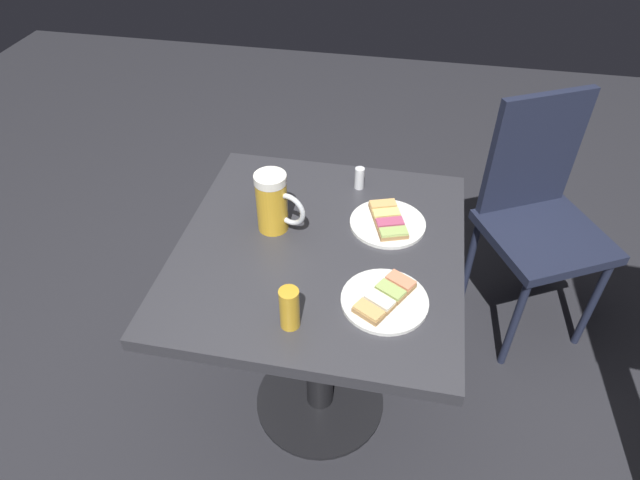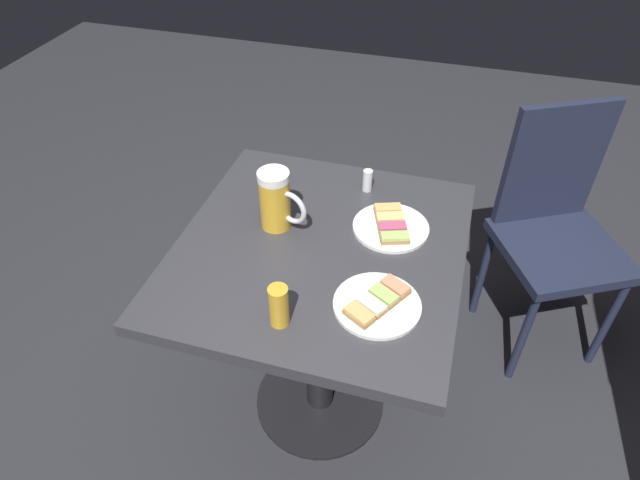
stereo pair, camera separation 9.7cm
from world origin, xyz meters
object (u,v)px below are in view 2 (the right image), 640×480
Objects in this scene: plate_far at (391,226)px; salt_shaker at (368,180)px; beer_mug at (276,200)px; beer_glass_small at (279,306)px; plate_near at (377,303)px; cafe_chair at (555,221)px.

salt_shaker is (-0.10, 0.16, 0.02)m from plate_far.
beer_mug reaches higher than plate_far.
beer_glass_small reaches higher than plate_far.
beer_mug is 2.54× the size of salt_shaker.
salt_shaker is (-0.12, 0.45, 0.02)m from plate_near.
cafe_chair is (0.68, 0.85, -0.27)m from beer_glass_small.
plate_far is 1.94× the size of beer_glass_small.
plate_far is 1.22× the size of beer_mug.
cafe_chair reaches higher than salt_shaker.
cafe_chair reaches higher than plate_far.
beer_mug is (-0.30, -0.07, 0.08)m from plate_far.
beer_mug is 1.00m from cafe_chair.
plate_far is at bearing -57.43° from salt_shaker.
salt_shaker reaches higher than plate_far.
plate_far is at bearing 13.39° from beer_mug.
beer_mug is at bearing -130.75° from salt_shaker.
salt_shaker is at bearing -2.06° from cafe_chair.
cafe_chair is at bearing 42.13° from plate_far.
plate_near is at bearing -85.67° from plate_far.
plate_far is (-0.02, 0.29, 0.00)m from plate_near.
salt_shaker is (0.08, 0.55, -0.02)m from beer_glass_small.
plate_near and plate_far have the same top height.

